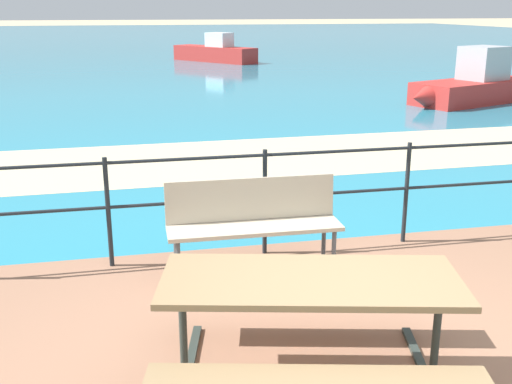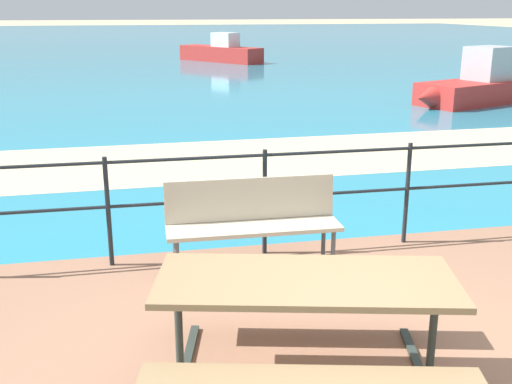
{
  "view_description": "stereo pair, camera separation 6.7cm",
  "coord_description": "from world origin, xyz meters",
  "px_view_note": "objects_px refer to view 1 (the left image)",
  "views": [
    {
      "loc": [
        -1.28,
        -3.12,
        2.4
      ],
      "look_at": [
        -0.07,
        2.45,
        0.67
      ],
      "focal_mm": 43.13,
      "sensor_mm": 36.0,
      "label": 1
    },
    {
      "loc": [
        -1.21,
        -3.14,
        2.4
      ],
      "look_at": [
        -0.07,
        2.45,
        0.67
      ],
      "focal_mm": 43.13,
      "sensor_mm": 36.0,
      "label": 2
    }
  ],
  "objects_px": {
    "park_bench": "(253,217)",
    "boat_near": "(213,52)",
    "picnic_table": "(310,304)",
    "boat_mid": "(475,85)"
  },
  "relations": [
    {
      "from": "boat_mid",
      "to": "picnic_table",
      "type": "bearing_deg",
      "value": 33.37
    },
    {
      "from": "park_bench",
      "to": "boat_near",
      "type": "xyz_separation_m",
      "value": [
        3.06,
        23.18,
        -0.17
      ]
    },
    {
      "from": "park_bench",
      "to": "boat_near",
      "type": "height_order",
      "value": "boat_near"
    },
    {
      "from": "picnic_table",
      "to": "park_bench",
      "type": "distance_m",
      "value": 1.83
    },
    {
      "from": "picnic_table",
      "to": "boat_mid",
      "type": "bearing_deg",
      "value": 68.03
    },
    {
      "from": "park_bench",
      "to": "boat_mid",
      "type": "xyz_separation_m",
      "value": [
        7.83,
        9.36,
        -0.14
      ]
    },
    {
      "from": "picnic_table",
      "to": "park_bench",
      "type": "relative_size",
      "value": 1.35
    },
    {
      "from": "park_bench",
      "to": "boat_mid",
      "type": "distance_m",
      "value": 12.21
    },
    {
      "from": "park_bench",
      "to": "boat_mid",
      "type": "bearing_deg",
      "value": 51.06
    },
    {
      "from": "picnic_table",
      "to": "boat_near",
      "type": "relative_size",
      "value": 0.48
    }
  ]
}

